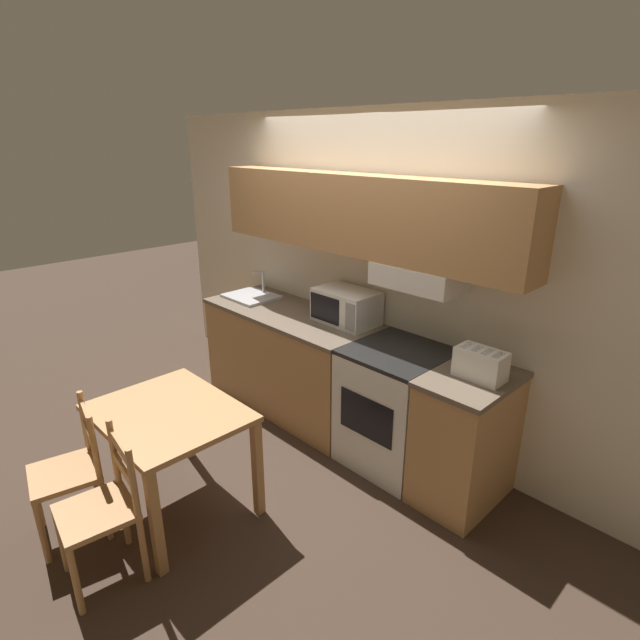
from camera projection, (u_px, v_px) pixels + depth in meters
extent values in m
plane|color=#3D2D23|center=(363.00, 414.00, 4.47)|extent=(16.00, 16.00, 0.00)
cube|color=silver|center=(370.00, 276.00, 4.05)|extent=(5.22, 0.05, 2.55)
cube|color=tan|center=(356.00, 214.00, 3.75)|extent=(2.82, 0.32, 0.58)
cube|color=white|center=(418.00, 277.00, 3.48)|extent=(0.63, 0.34, 0.16)
cube|color=tan|center=(291.00, 361.00, 4.49)|extent=(1.66, 0.68, 0.87)
cube|color=brown|center=(290.00, 313.00, 4.33)|extent=(1.68, 0.70, 0.04)
cube|color=tan|center=(465.00, 441.00, 3.31)|extent=(0.47, 0.68, 0.87)
cube|color=brown|center=(473.00, 379.00, 3.15)|extent=(0.49, 0.70, 0.04)
cube|color=white|center=(395.00, 408.00, 3.70)|extent=(0.67, 0.67, 0.88)
cube|color=black|center=(399.00, 352.00, 3.54)|extent=(0.67, 0.67, 0.03)
cube|color=black|center=(366.00, 417.00, 3.45)|extent=(0.47, 0.01, 0.31)
cylinder|color=black|center=(370.00, 350.00, 3.55)|extent=(0.09, 0.09, 0.01)
cylinder|color=black|center=(404.00, 363.00, 3.35)|extent=(0.09, 0.09, 0.01)
cylinder|color=black|center=(394.00, 340.00, 3.73)|extent=(0.09, 0.09, 0.01)
cylinder|color=black|center=(428.00, 351.00, 3.53)|extent=(0.09, 0.09, 0.01)
cube|color=white|center=(346.00, 306.00, 4.03)|extent=(0.51, 0.33, 0.27)
cube|color=black|center=(324.00, 309.00, 3.97)|extent=(0.31, 0.01, 0.21)
cube|color=gray|center=(350.00, 317.00, 3.79)|extent=(0.09, 0.01, 0.21)
cube|color=white|center=(481.00, 364.00, 3.10)|extent=(0.30, 0.17, 0.19)
cube|color=black|center=(458.00, 353.00, 3.19)|extent=(0.01, 0.02, 0.02)
cube|color=black|center=(467.00, 346.00, 3.14)|extent=(0.04, 0.12, 0.01)
cube|color=black|center=(477.00, 349.00, 3.09)|extent=(0.04, 0.12, 0.01)
cube|color=black|center=(488.00, 352.00, 3.04)|extent=(0.04, 0.12, 0.01)
cube|color=black|center=(498.00, 356.00, 2.99)|extent=(0.04, 0.12, 0.01)
cube|color=#B7BABF|center=(251.00, 296.00, 4.69)|extent=(0.46, 0.39, 0.02)
cube|color=#4C4F54|center=(250.00, 296.00, 4.68)|extent=(0.39, 0.29, 0.01)
cylinder|color=#B7BABF|center=(263.00, 282.00, 4.75)|extent=(0.02, 0.02, 0.20)
cylinder|color=#B7BABF|center=(258.00, 273.00, 4.68)|extent=(0.02, 0.12, 0.02)
cube|color=#B27F4C|center=(168.00, 413.00, 3.12)|extent=(0.95, 0.77, 0.04)
cube|color=#B27F4C|center=(93.00, 455.00, 3.31)|extent=(0.06, 0.06, 0.69)
cube|color=#B27F4C|center=(156.00, 524.00, 2.73)|extent=(0.06, 0.06, 0.69)
cube|color=#B27F4C|center=(187.00, 417.00, 3.77)|extent=(0.06, 0.06, 0.69)
cube|color=#B27F4C|center=(258.00, 468.00, 3.18)|extent=(0.06, 0.06, 0.69)
cube|color=#B27F4C|center=(64.00, 473.00, 2.98)|extent=(0.45, 0.45, 0.03)
cylinder|color=#B27F4C|center=(85.00, 420.00, 3.13)|extent=(0.04, 0.04, 0.41)
cylinder|color=#B27F4C|center=(94.00, 447.00, 2.86)|extent=(0.04, 0.04, 0.41)
cube|color=#B27F4C|center=(86.00, 416.00, 2.95)|extent=(0.34, 0.09, 0.06)
cube|color=#B27F4C|center=(90.00, 436.00, 3.00)|extent=(0.34, 0.09, 0.06)
cylinder|color=#B27F4C|center=(37.00, 498.00, 3.11)|extent=(0.04, 0.04, 0.42)
cylinder|color=#B27F4C|center=(42.00, 533.00, 2.84)|extent=(0.04, 0.04, 0.42)
cylinder|color=#B27F4C|center=(96.00, 479.00, 3.29)|extent=(0.04, 0.04, 0.42)
cylinder|color=#B27F4C|center=(106.00, 510.00, 3.01)|extent=(0.04, 0.04, 0.42)
cube|color=#B27F4C|center=(96.00, 512.00, 2.67)|extent=(0.43, 0.43, 0.03)
cylinder|color=#B27F4C|center=(114.00, 451.00, 2.83)|extent=(0.04, 0.04, 0.41)
cylinder|color=#B27F4C|center=(133.00, 483.00, 2.57)|extent=(0.04, 0.04, 0.41)
cube|color=#B27F4C|center=(120.00, 447.00, 2.65)|extent=(0.34, 0.06, 0.06)
cube|color=#B27F4C|center=(124.00, 469.00, 2.70)|extent=(0.34, 0.06, 0.06)
cylinder|color=#B27F4C|center=(62.00, 541.00, 2.79)|extent=(0.04, 0.04, 0.42)
cylinder|color=#B27F4C|center=(76.00, 582.00, 2.53)|extent=(0.04, 0.04, 0.42)
cylinder|color=#B27F4C|center=(124.00, 515.00, 2.98)|extent=(0.04, 0.04, 0.42)
cylinder|color=#B27F4C|center=(144.00, 550.00, 2.72)|extent=(0.04, 0.04, 0.42)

